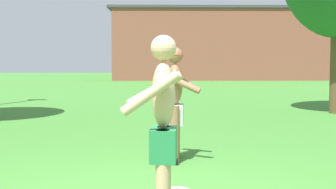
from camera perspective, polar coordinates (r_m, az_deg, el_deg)
The scene contains 3 objects.
player_with_cap at distance 7.35m, azimuth 0.85°, elevation -0.47°, with size 0.59×0.71×1.67m.
player_in_green at distance 4.73m, azimuth -0.60°, elevation -3.10°, with size 0.59×0.62×1.72m.
outbuilding_behind_lot at distance 33.46m, azimuth 6.05°, elevation 5.68°, with size 14.46×5.37×4.56m.
Camera 1 is at (0.05, -5.24, 1.54)m, focal length 54.20 mm.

